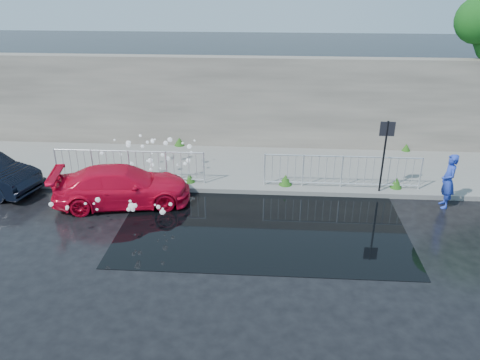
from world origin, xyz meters
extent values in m
plane|color=black|center=(0.00, 0.00, 0.00)|extent=(90.00, 90.00, 0.00)
cube|color=slate|center=(0.00, 5.00, 0.07)|extent=(30.00, 4.00, 0.15)
cube|color=slate|center=(0.00, 3.00, 0.08)|extent=(30.00, 0.25, 0.16)
cube|color=#5D564E|center=(0.00, 7.20, 1.90)|extent=(30.00, 0.60, 3.50)
cube|color=black|center=(0.50, 1.00, 0.01)|extent=(8.00, 5.00, 0.01)
cylinder|color=black|center=(4.20, 3.10, 1.25)|extent=(0.06, 0.06, 2.50)
cube|color=black|center=(4.20, 3.10, 2.25)|extent=(0.45, 0.04, 0.45)
sphere|color=#0F4213|center=(8.00, 7.40, 5.00)|extent=(1.68, 1.68, 1.68)
cylinder|color=silver|center=(-6.50, 3.35, 0.70)|extent=(0.05, 0.05, 1.10)
cylinder|color=silver|center=(-1.50, 3.35, 0.70)|extent=(0.05, 0.05, 1.10)
cylinder|color=silver|center=(-4.00, 3.35, 1.22)|extent=(5.00, 0.04, 0.04)
cylinder|color=silver|center=(-4.00, 3.35, 0.27)|extent=(5.00, 0.04, 0.04)
cylinder|color=silver|center=(0.50, 3.35, 0.70)|extent=(0.05, 0.05, 1.10)
cylinder|color=silver|center=(5.50, 3.35, 0.70)|extent=(0.05, 0.05, 1.10)
cylinder|color=silver|center=(3.00, 3.35, 1.22)|extent=(5.00, 0.04, 0.04)
cylinder|color=silver|center=(3.00, 3.35, 0.27)|extent=(5.00, 0.04, 0.04)
cone|color=#265216|center=(-5.80, 3.40, 0.32)|extent=(0.40, 0.40, 0.33)
cone|color=#265216|center=(-2.00, 3.40, 0.29)|extent=(0.36, 0.36, 0.28)
cone|color=#265216|center=(1.20, 3.40, 0.33)|extent=(0.44, 0.44, 0.36)
cone|color=#265216|center=(4.80, 3.40, 0.33)|extent=(0.38, 0.38, 0.36)
cone|color=#265216|center=(-3.00, 6.90, 0.31)|extent=(0.42, 0.42, 0.33)
cone|color=#265216|center=(6.00, 6.90, 0.29)|extent=(0.34, 0.34, 0.28)
sphere|color=white|center=(-5.25, 4.29, 0.76)|extent=(0.12, 0.12, 0.12)
sphere|color=white|center=(-2.45, 3.68, 0.64)|extent=(0.08, 0.08, 0.08)
sphere|color=white|center=(-5.54, 3.62, 0.43)|extent=(0.10, 0.10, 0.10)
sphere|color=white|center=(-3.86, 3.32, 0.30)|extent=(0.10, 0.10, 0.10)
sphere|color=white|center=(-4.42, 4.72, 0.92)|extent=(0.17, 0.17, 0.17)
sphere|color=white|center=(-3.77, 4.94, 0.97)|extent=(0.12, 0.12, 0.12)
sphere|color=white|center=(-4.27, 3.04, 0.29)|extent=(0.09, 0.09, 0.09)
sphere|color=white|center=(-3.98, 3.21, 0.46)|extent=(0.09, 0.09, 0.09)
sphere|color=white|center=(-3.86, 3.30, 0.36)|extent=(0.06, 0.06, 0.06)
sphere|color=white|center=(-3.63, 3.46, 0.52)|extent=(0.06, 0.06, 0.06)
sphere|color=white|center=(-4.15, 3.26, 0.40)|extent=(0.18, 0.18, 0.18)
sphere|color=white|center=(-4.40, 3.11, 0.23)|extent=(0.06, 0.06, 0.06)
sphere|color=white|center=(-2.10, 3.84, 0.75)|extent=(0.15, 0.15, 0.15)
sphere|color=white|center=(-2.07, 2.99, 0.32)|extent=(0.10, 0.10, 0.10)
sphere|color=white|center=(-2.05, 4.20, 0.90)|extent=(0.11, 0.11, 0.11)
sphere|color=white|center=(-3.57, 4.93, 0.99)|extent=(0.12, 0.12, 0.12)
sphere|color=white|center=(-4.13, 5.34, 1.07)|extent=(0.10, 0.10, 0.10)
sphere|color=white|center=(-5.03, 5.08, 0.97)|extent=(0.08, 0.08, 0.08)
sphere|color=white|center=(-2.21, 4.73, 0.92)|extent=(0.18, 0.18, 0.18)
sphere|color=white|center=(-3.67, 3.17, 0.46)|extent=(0.12, 0.12, 0.12)
sphere|color=white|center=(-4.43, 4.99, 0.94)|extent=(0.08, 0.08, 0.08)
sphere|color=white|center=(-3.58, 4.92, 1.01)|extent=(0.11, 0.11, 0.11)
sphere|color=white|center=(-3.59, 4.06, 0.60)|extent=(0.08, 0.08, 0.08)
sphere|color=white|center=(-2.22, 3.81, 0.63)|extent=(0.12, 0.12, 0.12)
sphere|color=white|center=(-3.55, 5.20, 0.99)|extent=(0.07, 0.07, 0.07)
sphere|color=white|center=(-3.01, 3.49, 0.57)|extent=(0.07, 0.07, 0.07)
sphere|color=white|center=(-3.82, 3.40, 0.58)|extent=(0.08, 0.08, 0.08)
sphere|color=white|center=(-4.84, 3.47, 0.64)|extent=(0.09, 0.09, 0.09)
sphere|color=white|center=(-3.36, 3.62, 0.46)|extent=(0.12, 0.12, 0.12)
sphere|color=white|center=(-2.45, 4.77, 1.03)|extent=(0.09, 0.09, 0.09)
sphere|color=white|center=(-4.38, 3.31, 0.52)|extent=(0.10, 0.10, 0.10)
sphere|color=white|center=(-3.97, 3.00, 0.42)|extent=(0.11, 0.11, 0.11)
sphere|color=white|center=(-4.53, 4.19, 0.77)|extent=(0.09, 0.09, 0.09)
sphere|color=white|center=(-3.02, 4.01, 0.86)|extent=(0.13, 0.13, 0.13)
sphere|color=white|center=(-2.04, 4.93, 1.07)|extent=(0.08, 0.08, 0.08)
sphere|color=white|center=(-4.04, 3.68, 0.63)|extent=(0.17, 0.17, 0.17)
sphere|color=white|center=(-4.39, 4.66, 1.02)|extent=(0.18, 0.18, 0.18)
sphere|color=white|center=(-2.34, 3.13, 0.44)|extent=(0.17, 0.17, 0.17)
sphere|color=white|center=(-2.97, 5.11, 1.03)|extent=(0.18, 0.18, 0.18)
sphere|color=white|center=(-2.88, 4.15, 0.67)|extent=(0.16, 0.16, 0.16)
sphere|color=white|center=(-3.91, 2.96, 0.27)|extent=(0.10, 0.10, 0.10)
sphere|color=white|center=(-2.23, 4.29, 0.86)|extent=(0.06, 0.06, 0.06)
sphere|color=white|center=(-3.37, 3.87, 0.53)|extent=(0.13, 0.13, 0.13)
sphere|color=white|center=(-5.56, 2.88, 0.34)|extent=(0.14, 0.14, 0.14)
sphere|color=white|center=(-2.10, 2.90, 0.24)|extent=(0.13, 0.13, 0.13)
sphere|color=white|center=(-3.46, 4.31, 0.78)|extent=(0.06, 0.06, 0.06)
sphere|color=white|center=(-3.61, 5.05, 1.00)|extent=(0.13, 0.13, 0.13)
sphere|color=white|center=(-3.44, 3.93, 0.67)|extent=(0.18, 0.18, 0.18)
sphere|color=white|center=(-3.11, 4.95, 0.95)|extent=(0.17, 0.17, 0.17)
sphere|color=white|center=(-3.87, 4.63, 0.92)|extent=(0.13, 0.13, 0.13)
sphere|color=white|center=(-3.24, 0.87, 0.46)|extent=(0.06, 0.06, 0.06)
sphere|color=white|center=(-2.96, 0.02, 0.96)|extent=(0.17, 0.17, 0.17)
sphere|color=white|center=(-5.19, 0.92, 0.32)|extent=(0.09, 0.09, 0.09)
sphere|color=white|center=(-5.12, 0.83, 0.42)|extent=(0.11, 0.11, 0.11)
sphere|color=white|center=(-2.24, 0.64, 0.48)|extent=(0.07, 0.07, 0.07)
sphere|color=white|center=(-2.27, 0.12, 0.91)|extent=(0.11, 0.11, 0.11)
sphere|color=white|center=(-2.94, 0.04, 0.85)|extent=(0.12, 0.12, 0.12)
sphere|color=white|center=(-4.42, 0.49, 0.74)|extent=(0.08, 0.08, 0.08)
sphere|color=white|center=(-2.54, 0.81, 0.60)|extent=(0.06, 0.06, 0.06)
sphere|color=white|center=(-3.86, 0.05, 1.11)|extent=(0.14, 0.14, 0.14)
sphere|color=white|center=(-3.16, 0.56, 0.83)|extent=(0.08, 0.08, 0.08)
sphere|color=white|center=(-2.25, 0.43, 0.59)|extent=(0.15, 0.15, 0.15)
sphere|color=white|center=(-2.35, 0.89, 0.45)|extent=(0.07, 0.07, 0.07)
sphere|color=white|center=(-5.05, -0.18, 1.04)|extent=(0.12, 0.12, 0.12)
sphere|color=white|center=(-2.13, 0.95, 0.56)|extent=(0.11, 0.11, 0.11)
sphere|color=white|center=(-4.29, 0.93, 0.33)|extent=(0.08, 0.08, 0.08)
sphere|color=white|center=(-4.18, 0.50, 0.74)|extent=(0.07, 0.07, 0.07)
sphere|color=white|center=(-3.13, 0.26, 0.73)|extent=(0.11, 0.11, 0.11)
sphere|color=white|center=(-2.99, 0.41, 0.77)|extent=(0.13, 0.13, 0.13)
imported|color=red|center=(-3.84, 2.00, 0.60)|extent=(4.36, 2.42, 1.19)
imported|color=#253EB9|center=(6.04, 2.46, 0.85)|extent=(0.45, 0.65, 1.71)
camera|label=1|loc=(0.64, -10.72, 6.70)|focal=35.00mm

